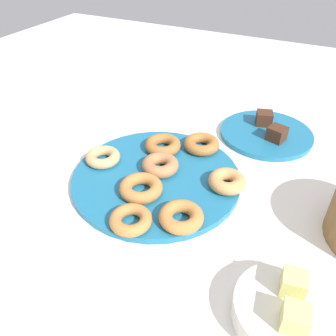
% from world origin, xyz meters
% --- Properties ---
extents(ground_plane, '(2.40, 2.40, 0.00)m').
position_xyz_m(ground_plane, '(0.00, 0.00, 0.00)').
color(ground_plane, white).
extents(donut_plate, '(0.38, 0.38, 0.01)m').
position_xyz_m(donut_plate, '(0.00, 0.00, 0.01)').
color(donut_plate, '#1E6B93').
rests_on(donut_plate, ground_plane).
extents(donut_0, '(0.09, 0.09, 0.03)m').
position_xyz_m(donut_0, '(0.01, -0.14, 0.03)').
color(donut_0, tan).
rests_on(donut_0, donut_plate).
extents(donut_1, '(0.12, 0.12, 0.03)m').
position_xyz_m(donut_1, '(-0.10, -0.03, 0.03)').
color(donut_1, '#AD6B33').
rests_on(donut_1, donut_plate).
extents(donut_2, '(0.10, 0.10, 0.03)m').
position_xyz_m(donut_2, '(-0.03, 0.16, 0.03)').
color(donut_2, tan).
rests_on(donut_2, donut_plate).
extents(donut_3, '(0.13, 0.13, 0.03)m').
position_xyz_m(donut_3, '(0.07, 0.00, 0.03)').
color(donut_3, '#BC7A3D').
rests_on(donut_3, donut_plate).
extents(donut_4, '(0.13, 0.13, 0.03)m').
position_xyz_m(donut_4, '(-0.15, 0.05, 0.03)').
color(donut_4, '#AD6B33').
rests_on(donut_4, donut_plate).
extents(donut_5, '(0.10, 0.10, 0.03)m').
position_xyz_m(donut_5, '(0.11, 0.11, 0.03)').
color(donut_5, '#BC7A3D').
rests_on(donut_5, donut_plate).
extents(donut_6, '(0.09, 0.09, 0.02)m').
position_xyz_m(donut_6, '(0.16, 0.03, 0.03)').
color(donut_6, '#BC7A3D').
rests_on(donut_6, donut_plate).
extents(donut_7, '(0.12, 0.12, 0.03)m').
position_xyz_m(donut_7, '(-0.02, -0.00, 0.03)').
color(donut_7, '#B27547').
rests_on(donut_7, donut_plate).
extents(cake_plate, '(0.25, 0.25, 0.01)m').
position_xyz_m(cake_plate, '(-0.31, 0.18, 0.01)').
color(cake_plate, '#1E6B93').
rests_on(cake_plate, ground_plane).
extents(brownie_near, '(0.05, 0.05, 0.04)m').
position_xyz_m(brownie_near, '(-0.34, 0.16, 0.03)').
color(brownie_near, '#472819').
rests_on(brownie_near, cake_plate).
extents(brownie_far, '(0.05, 0.05, 0.04)m').
position_xyz_m(brownie_far, '(-0.28, 0.21, 0.03)').
color(brownie_far, '#472819').
rests_on(brownie_far, cake_plate).
extents(fruit_bowl, '(0.16, 0.16, 0.04)m').
position_xyz_m(fruit_bowl, '(0.21, 0.33, 0.02)').
color(fruit_bowl, silver).
rests_on(fruit_bowl, ground_plane).
extents(melon_chunk_left, '(0.04, 0.04, 0.04)m').
position_xyz_m(melon_chunk_left, '(0.19, 0.33, 0.06)').
color(melon_chunk_left, '#DBD67A').
rests_on(melon_chunk_left, fruit_bowl).
extents(melon_chunk_right, '(0.04, 0.04, 0.04)m').
position_xyz_m(melon_chunk_right, '(0.24, 0.34, 0.06)').
color(melon_chunk_right, '#DBD67A').
rests_on(melon_chunk_right, fruit_bowl).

